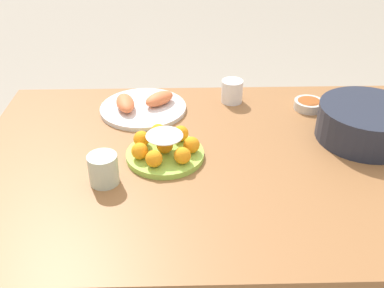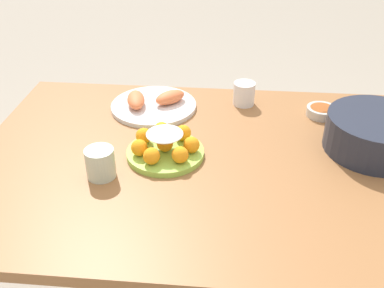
{
  "view_description": "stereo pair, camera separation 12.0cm",
  "coord_description": "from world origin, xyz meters",
  "px_view_note": "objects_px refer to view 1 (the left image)",
  "views": [
    {
      "loc": [
        -0.1,
        -1.02,
        1.43
      ],
      "look_at": [
        -0.07,
        0.0,
        0.79
      ],
      "focal_mm": 42.0,
      "sensor_mm": 36.0,
      "label": 1
    },
    {
      "loc": [
        0.02,
        -1.01,
        1.43
      ],
      "look_at": [
        -0.07,
        0.0,
        0.79
      ],
      "focal_mm": 42.0,
      "sensor_mm": 36.0,
      "label": 2
    }
  ],
  "objects_px": {
    "dining_table": "(218,185)",
    "cup_far": "(232,91)",
    "cake_plate": "(165,148)",
    "seafood_platter": "(143,106)",
    "cup_near": "(103,169)",
    "sauce_bowl": "(309,104)",
    "serving_bowl": "(367,122)"
  },
  "relations": [
    {
      "from": "sauce_bowl",
      "to": "serving_bowl",
      "type": "bearing_deg",
      "value": -58.25
    },
    {
      "from": "dining_table",
      "to": "sauce_bowl",
      "type": "distance_m",
      "value": 0.43
    },
    {
      "from": "dining_table",
      "to": "cake_plate",
      "type": "distance_m",
      "value": 0.19
    },
    {
      "from": "dining_table",
      "to": "sauce_bowl",
      "type": "xyz_separation_m",
      "value": [
        0.31,
        0.27,
        0.11
      ]
    },
    {
      "from": "cake_plate",
      "to": "cup_far",
      "type": "relative_size",
      "value": 2.81
    },
    {
      "from": "dining_table",
      "to": "cup_near",
      "type": "height_order",
      "value": "cup_near"
    },
    {
      "from": "cake_plate",
      "to": "serving_bowl",
      "type": "bearing_deg",
      "value": 8.07
    },
    {
      "from": "cake_plate",
      "to": "seafood_platter",
      "type": "xyz_separation_m",
      "value": [
        -0.08,
        0.27,
        -0.01
      ]
    },
    {
      "from": "dining_table",
      "to": "cake_plate",
      "type": "xyz_separation_m",
      "value": [
        -0.15,
        0.0,
        0.13
      ]
    },
    {
      "from": "serving_bowl",
      "to": "sauce_bowl",
      "type": "height_order",
      "value": "serving_bowl"
    },
    {
      "from": "cup_near",
      "to": "seafood_platter",
      "type": "bearing_deg",
      "value": 79.54
    },
    {
      "from": "sauce_bowl",
      "to": "seafood_platter",
      "type": "distance_m",
      "value": 0.54
    },
    {
      "from": "dining_table",
      "to": "seafood_platter",
      "type": "relative_size",
      "value": 4.87
    },
    {
      "from": "dining_table",
      "to": "cup_far",
      "type": "bearing_deg",
      "value": 78.29
    },
    {
      "from": "seafood_platter",
      "to": "cup_far",
      "type": "height_order",
      "value": "cup_far"
    },
    {
      "from": "cup_near",
      "to": "sauce_bowl",
      "type": "bearing_deg",
      "value": 31.99
    },
    {
      "from": "dining_table",
      "to": "serving_bowl",
      "type": "bearing_deg",
      "value": 11.23
    },
    {
      "from": "cake_plate",
      "to": "sauce_bowl",
      "type": "relative_size",
      "value": 2.25
    },
    {
      "from": "dining_table",
      "to": "sauce_bowl",
      "type": "relative_size",
      "value": 14.32
    },
    {
      "from": "sauce_bowl",
      "to": "seafood_platter",
      "type": "xyz_separation_m",
      "value": [
        -0.54,
        0.0,
        0.0
      ]
    },
    {
      "from": "serving_bowl",
      "to": "cup_far",
      "type": "bearing_deg",
      "value": 145.81
    },
    {
      "from": "cake_plate",
      "to": "serving_bowl",
      "type": "distance_m",
      "value": 0.58
    },
    {
      "from": "dining_table",
      "to": "cup_far",
      "type": "relative_size",
      "value": 17.89
    },
    {
      "from": "serving_bowl",
      "to": "cup_far",
      "type": "relative_size",
      "value": 3.68
    },
    {
      "from": "cake_plate",
      "to": "dining_table",
      "type": "bearing_deg",
      "value": -1.36
    },
    {
      "from": "cake_plate",
      "to": "cup_near",
      "type": "distance_m",
      "value": 0.19
    },
    {
      "from": "dining_table",
      "to": "cup_far",
      "type": "height_order",
      "value": "cup_far"
    },
    {
      "from": "cup_near",
      "to": "cup_far",
      "type": "height_order",
      "value": "cup_near"
    },
    {
      "from": "serving_bowl",
      "to": "cup_near",
      "type": "relative_size",
      "value": 3.51
    },
    {
      "from": "serving_bowl",
      "to": "cup_near",
      "type": "height_order",
      "value": "serving_bowl"
    },
    {
      "from": "serving_bowl",
      "to": "cup_near",
      "type": "distance_m",
      "value": 0.75
    },
    {
      "from": "serving_bowl",
      "to": "cup_near",
      "type": "xyz_separation_m",
      "value": [
        -0.72,
        -0.19,
        -0.01
      ]
    }
  ]
}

